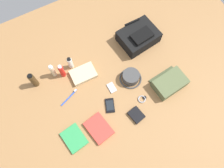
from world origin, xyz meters
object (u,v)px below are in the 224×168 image
at_px(cologne_bottle, 33,80).
at_px(media_player, 112,88).
at_px(bucket_hat, 131,77).
at_px(wallet, 136,115).
at_px(backpack, 139,37).
at_px(toiletry_pouch, 169,83).
at_px(toothbrush, 70,96).
at_px(toothpaste_tube, 70,63).
at_px(cell_phone, 110,106).
at_px(wristwatch, 142,99).
at_px(travel_guidebook, 99,128).
at_px(paperback_novel, 74,138).
at_px(folded_towel, 83,74).
at_px(sunscreen_spray, 62,71).
at_px(lotion_bottle, 53,71).

distance_m(cologne_bottle, media_player, 0.61).
xyz_separation_m(bucket_hat, wallet, (-0.11, -0.28, -0.02)).
distance_m(backpack, cologne_bottle, 0.93).
height_order(toiletry_pouch, toothbrush, toiletry_pouch).
distance_m(backpack, media_player, 0.50).
height_order(bucket_hat, toothpaste_tube, toothpaste_tube).
bearing_deg(cell_phone, wallet, -49.14).
relative_size(toiletry_pouch, toothbrush, 1.60).
distance_m(bucket_hat, wristwatch, 0.20).
height_order(travel_guidebook, wristwatch, travel_guidebook).
xyz_separation_m(backpack, wallet, (-0.35, -0.57, -0.05)).
bearing_deg(paperback_novel, toiletry_pouch, 1.59).
xyz_separation_m(toiletry_pouch, folded_towel, (-0.56, 0.41, -0.02)).
xyz_separation_m(cologne_bottle, travel_guidebook, (0.28, -0.56, -0.07)).
relative_size(backpack, bucket_hat, 1.86).
distance_m(toiletry_pouch, wristwatch, 0.25).
bearing_deg(toothbrush, sunscreen_spray, 80.59).
distance_m(travel_guidebook, wristwatch, 0.41).
distance_m(backpack, travel_guidebook, 0.83).
relative_size(toiletry_pouch, travel_guidebook, 1.19).
bearing_deg(wristwatch, sunscreen_spray, 133.27).
relative_size(backpack, wallet, 3.06).
xyz_separation_m(lotion_bottle, wristwatch, (0.52, -0.52, -0.07)).
bearing_deg(sunscreen_spray, wallet, -58.69).
bearing_deg(media_player, paperback_novel, -153.15).
distance_m(media_player, wallet, 0.29).
distance_m(sunscreen_spray, wristwatch, 0.67).
bearing_deg(cell_phone, bucket_hat, 25.40).
xyz_separation_m(travel_guidebook, cell_phone, (0.16, 0.12, -0.01)).
distance_m(wristwatch, toothbrush, 0.57).
xyz_separation_m(backpack, travel_guidebook, (-0.65, -0.52, -0.05)).
distance_m(toiletry_pouch, folded_towel, 0.69).
distance_m(cologne_bottle, sunscreen_spray, 0.23).
bearing_deg(wallet, bucket_hat, 56.88).
relative_size(backpack, sunscreen_spray, 2.14).
bearing_deg(travel_guidebook, cologne_bottle, 116.53).
xyz_separation_m(backpack, wristwatch, (-0.25, -0.48, -0.05)).
bearing_deg(travel_guidebook, lotion_bottle, 101.63).
xyz_separation_m(toothpaste_tube, wristwatch, (0.37, -0.52, -0.06)).
xyz_separation_m(toothpaste_tube, toothbrush, (-0.12, -0.23, -0.06)).
distance_m(toiletry_pouch, cell_phone, 0.50).
relative_size(cologne_bottle, sunscreen_spray, 1.08).
relative_size(backpack, lotion_bottle, 2.23).
bearing_deg(wristwatch, toothpaste_tube, 125.26).
bearing_deg(bucket_hat, cell_phone, -154.60).
xyz_separation_m(backpack, media_player, (-0.41, -0.28, -0.06)).
distance_m(wristwatch, folded_towel, 0.51).
relative_size(toiletry_pouch, bucket_hat, 1.46).
xyz_separation_m(bucket_hat, cell_phone, (-0.26, -0.12, -0.03)).
xyz_separation_m(sunscreen_spray, folded_towel, (0.14, -0.08, -0.06)).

